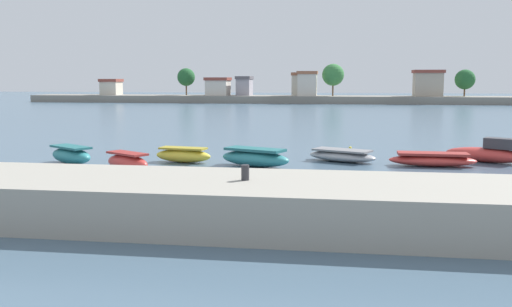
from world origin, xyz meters
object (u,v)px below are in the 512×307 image
moored_boat_3 (183,155)px  mooring_buoy_1 (318,173)px  mooring_bollard (245,173)px  moored_boat_6 (433,160)px  moored_boat_5 (342,156)px  mooring_buoy_3 (240,155)px  moored_boat_7 (489,153)px  moored_boat_1 (71,155)px  moored_boat_4 (255,158)px  moored_boat_2 (127,162)px  mooring_buoy_4 (350,148)px

moored_boat_3 → mooring_buoy_1: moored_boat_3 is taller
mooring_bollard → moored_boat_6: size_ratio=0.11×
moored_boat_5 → mooring_buoy_3: bearing=-163.1°
moored_boat_7 → mooring_bollard: bearing=-95.7°
moored_boat_1 → moored_boat_3: 7.47m
moored_boat_4 → moored_boat_7: moored_boat_7 is taller
moored_boat_2 → moored_boat_6: moored_boat_2 is taller
moored_boat_2 → moored_boat_5: (13.02, 6.35, -0.18)m
moored_boat_7 → mooring_buoy_4: bearing=178.9°
moored_boat_4 → moored_boat_7: (15.51, 4.26, 0.05)m
moored_boat_5 → mooring_buoy_1: 6.41m
moored_boat_2 → moored_boat_5: bearing=58.6°
mooring_bollard → moored_boat_7: (13.60, 19.06, -1.46)m
moored_boat_1 → moored_boat_4: moored_boat_1 is taller
moored_boat_2 → moored_boat_4: (7.41, 3.27, -0.01)m
moored_boat_1 → moored_boat_6: bearing=39.6°
moored_boat_5 → moored_boat_3: bearing=-145.3°
moored_boat_6 → mooring_buoy_3: moored_boat_6 is taller
moored_boat_1 → moored_boat_2: size_ratio=1.13×
moored_boat_5 → mooring_buoy_1: bearing=-78.3°
moored_boat_1 → moored_boat_7: 28.33m
moored_boat_4 → moored_boat_6: bearing=31.2°
moored_boat_5 → moored_boat_6: size_ratio=0.93×
moored_boat_2 → moored_boat_3: bearing=94.8°
moored_boat_7 → moored_boat_5: bearing=-143.4°
moored_boat_7 → moored_boat_4: bearing=-134.9°
mooring_buoy_4 → moored_boat_7: bearing=-30.9°
moored_boat_2 → moored_boat_5: size_ratio=0.72×
moored_boat_3 → moored_boat_1: bearing=-157.4°
mooring_buoy_1 → moored_boat_6: bearing=34.9°
moored_boat_5 → moored_boat_6: 5.97m
moored_boat_7 → mooring_buoy_1: (-11.28, -7.43, -0.45)m
mooring_bollard → moored_boat_4: 15.00m
moored_boat_7 → mooring_buoy_4: moored_boat_7 is taller
moored_boat_1 → mooring_buoy_4: (18.62, 10.52, -0.45)m
mooring_bollard → moored_boat_1: (-14.28, 14.08, -1.50)m
mooring_bollard → moored_boat_2: bearing=129.0°
moored_boat_3 → moored_boat_5: (10.73, 2.02, -0.09)m
moored_boat_4 → moored_boat_5: 6.40m
moored_boat_7 → mooring_buoy_3: (-17.23, -0.27, -0.43)m
moored_boat_2 → moored_boat_5: moored_boat_2 is taller
mooring_buoy_4 → moored_boat_6: bearing=-56.8°
mooring_bollard → mooring_buoy_1: mooring_bollard is taller
moored_boat_5 → moored_boat_7: size_ratio=0.93×
moored_boat_2 → moored_boat_3: 4.90m
mooring_buoy_4 → moored_boat_1: bearing=-150.5°
moored_boat_2 → mooring_buoy_1: (11.65, 0.10, -0.41)m
moored_boat_6 → mooring_buoy_3: size_ratio=14.92×
mooring_bollard → moored_boat_3: (-7.03, 15.86, -1.59)m
moored_boat_4 → moored_boat_3: bearing=-169.8°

